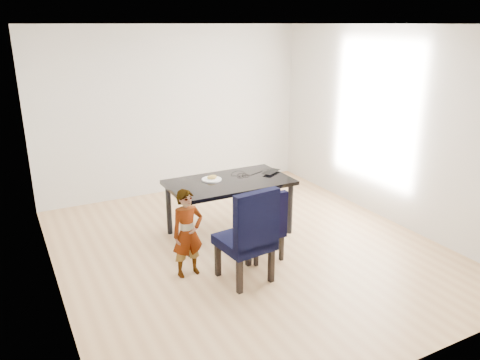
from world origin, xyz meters
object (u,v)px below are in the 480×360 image
child (188,233)px  laptop (269,172)px  chair_left (244,234)px  plate (212,179)px  dining_table (230,207)px  chair_right (263,223)px

child → laptop: size_ratio=3.30×
chair_left → plate: 1.31m
dining_table → chair_right: bearing=-86.0°
chair_left → chair_right: size_ratio=1.24×
chair_left → laptop: 1.60m
plate → laptop: bearing=-4.8°
chair_left → dining_table: bearing=65.2°
chair_right → laptop: (0.59, 0.85, 0.32)m
chair_right → child: (-0.95, 0.02, 0.07)m
laptop → chair_right: bearing=25.5°
chair_right → plate: 1.00m
child → laptop: 1.77m
child → plate: bearing=48.4°
dining_table → laptop: laptop is taller
plate → laptop: size_ratio=0.86×
chair_left → laptop: chair_left is taller
chair_left → laptop: bearing=43.6°
chair_left → child: chair_left is taller
chair_right → plate: chair_right is taller
dining_table → laptop: 0.75m
chair_left → plate: size_ratio=4.17×
dining_table → child: child is taller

